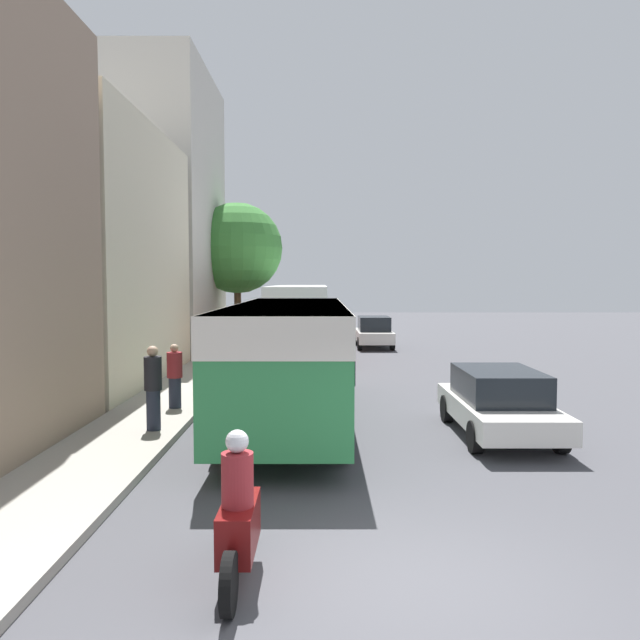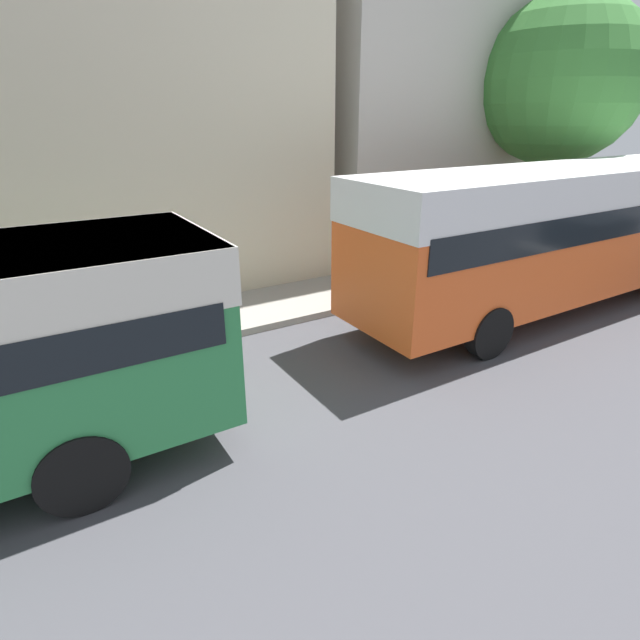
% 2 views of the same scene
% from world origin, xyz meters
% --- Properties ---
extents(building_midblock, '(5.37, 9.69, 8.30)m').
position_xyz_m(building_midblock, '(-8.88, 13.40, 4.15)').
color(building_midblock, beige).
rests_on(building_midblock, ground_plane).
extents(building_far_terrace, '(5.10, 8.93, 13.23)m').
position_xyz_m(building_far_terrace, '(-8.75, 23.42, 6.61)').
color(building_far_terrace, beige).
rests_on(building_far_terrace, ground_plane).
extents(bus_following, '(2.49, 10.39, 3.16)m').
position_xyz_m(bus_following, '(-1.91, 21.36, 2.04)').
color(bus_following, '#EA5B23').
rests_on(bus_following, ground_plane).
extents(street_tree, '(4.63, 4.63, 7.22)m').
position_xyz_m(street_tree, '(-5.21, 25.34, 5.04)').
color(street_tree, brown).
rests_on(street_tree, sidewalk).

